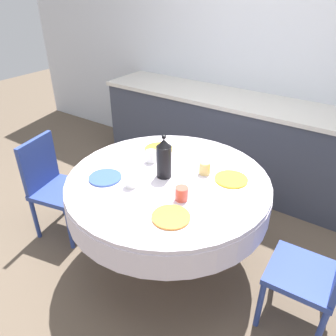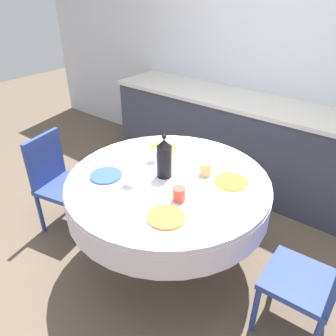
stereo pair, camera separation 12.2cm
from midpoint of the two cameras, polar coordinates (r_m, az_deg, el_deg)
name	(u,v)px [view 1 (the left image)]	position (r m, az deg, el deg)	size (l,w,h in m)	color
ground_plane	(168,259)	(2.75, -1.32, -15.62)	(12.00, 12.00, 0.00)	brown
wall_back	(269,55)	(3.54, 16.13, 18.32)	(7.00, 0.05, 2.60)	silver
kitchen_counter	(245,143)	(3.50, 12.30, 4.19)	(3.24, 0.64, 0.93)	#383D4C
dining_table	(168,193)	(2.32, -1.51, -4.34)	(1.41, 1.41, 0.78)	olive
chair_left	(318,271)	(2.17, 23.17, -16.25)	(0.42, 0.42, 0.86)	#2D428E
chair_right	(53,183)	(2.93, -20.55, -2.46)	(0.48, 0.48, 0.86)	#2D428E
plate_near_left	(105,178)	(2.30, -12.38, -1.66)	(0.22, 0.22, 0.01)	#3856AD
cup_near_left	(131,180)	(2.17, -8.12, -2.18)	(0.08, 0.08, 0.09)	white
plate_near_right	(171,217)	(1.90, -1.34, -8.56)	(0.22, 0.22, 0.01)	orange
cup_near_right	(182,194)	(2.02, 0.65, -4.51)	(0.08, 0.08, 0.09)	#CC4C3D
plate_far_left	(159,149)	(2.62, -2.96, 3.31)	(0.22, 0.22, 0.01)	yellow
cup_far_left	(151,156)	(2.44, -4.41, 2.02)	(0.08, 0.08, 0.09)	white
plate_far_right	(231,179)	(2.26, 9.44, -1.96)	(0.22, 0.22, 0.01)	yellow
cup_far_right	(205,168)	(2.29, 4.91, 0.00)	(0.08, 0.08, 0.09)	#DBB766
coffee_carafe	(164,159)	(2.21, -2.29, 1.64)	(0.10, 0.10, 0.31)	black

